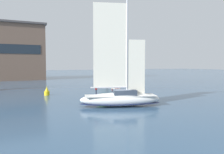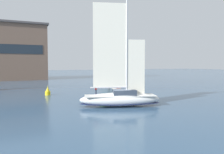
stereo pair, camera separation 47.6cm
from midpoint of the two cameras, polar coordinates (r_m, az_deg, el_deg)
The scene contains 5 objects.
ground_plane at distance 32.61m, azimuth 1.80°, elevation -7.62°, with size 400.00×400.00×0.00m, color #385675.
tree_shore_left at distance 99.92m, azimuth -1.43°, elevation 7.09°, with size 8.78×8.78×18.07m.
sailboat_main at distance 32.40m, azimuth 1.85°, elevation -5.41°, with size 12.49×6.81×16.52m.
sailboat_moored_near_marina at distance 46.96m, azimuth 1.01°, elevation -3.51°, with size 2.64×6.34×8.47m.
channel_buoy at distance 45.63m, azimuth -16.94°, elevation -3.65°, with size 1.04×1.04×1.89m.
Camera 1 is at (-14.52, -28.54, 6.24)m, focal length 35.00 mm.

